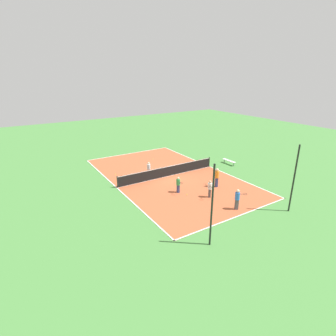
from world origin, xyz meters
name	(u,v)px	position (x,y,z in m)	size (l,w,h in m)	color
ground_plane	(168,176)	(0.00, 0.00, 0.00)	(80.00, 80.00, 0.00)	#47843D
court_surface	(168,176)	(0.00, 0.00, 0.01)	(11.31, 19.39, 0.02)	#B75633
tennis_net	(168,171)	(0.00, 0.00, 0.59)	(11.11, 0.10, 1.12)	black
bench	(229,161)	(-8.12, 0.51, 0.39)	(0.36, 1.84, 0.45)	silver
player_center_orange	(217,176)	(-2.37, 4.70, 1.08)	(0.60, 0.99, 1.81)	navy
player_far_green	(178,184)	(1.36, 3.86, 0.85)	(0.51, 0.98, 1.46)	navy
player_far_white	(210,188)	(-0.36, 6.06, 0.88)	(0.84, 0.94, 1.52)	#4C4C51
player_near_blue	(237,198)	(-0.74, 8.82, 0.99)	(0.98, 0.73, 1.68)	#4C4C51
player_near_white	(149,168)	(1.57, -1.26, 0.82)	(0.46, 0.46, 1.43)	white
tennis_ball_far_baseline	(153,159)	(-1.47, -5.75, 0.06)	(0.07, 0.07, 0.07)	#CCE033
tennis_ball_midcourt	(115,174)	(4.43, -3.31, 0.06)	(0.07, 0.07, 0.07)	#CCE033
tennis_ball_left_sideline	(187,195)	(1.03, 4.71, 0.06)	(0.07, 0.07, 0.07)	#CCE033
fence_post_back_left	(294,179)	(-3.97, 11.13, 2.64)	(0.12, 0.12, 5.27)	black
fence_post_back_right	(212,206)	(3.97, 11.13, 2.64)	(0.12, 0.12, 5.27)	black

